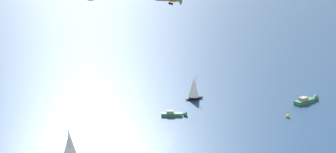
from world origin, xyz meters
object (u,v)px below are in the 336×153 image
at_px(motorboat_far_port, 175,114).
at_px(marker_buoy, 288,116).
at_px(sailboat_near_centre, 70,150).
at_px(sailboat_far_stbd, 194,88).
at_px(motorboat_offshore, 307,100).

distance_m(motorboat_far_port, marker_buoy, 31.86).
xyz_separation_m(sailboat_near_centre, marker_buoy, (-8.36, 65.42, -4.02)).
xyz_separation_m(sailboat_far_stbd, motorboat_offshore, (16.93, 30.14, -2.87)).
bearing_deg(motorboat_far_port, sailboat_far_stbd, 135.03).
bearing_deg(sailboat_far_stbd, motorboat_far_port, -44.97).
bearing_deg(motorboat_offshore, sailboat_far_stbd, -119.32).
distance_m(sailboat_near_centre, motorboat_offshore, 80.76).
distance_m(sailboat_far_stbd, marker_buoy, 31.07).
height_order(sailboat_far_stbd, marker_buoy, sailboat_far_stbd).
bearing_deg(motorboat_offshore, sailboat_near_centre, -77.55).
height_order(sailboat_far_stbd, motorboat_offshore, sailboat_far_stbd).
bearing_deg(sailboat_far_stbd, sailboat_near_centre, -54.80).
bearing_deg(motorboat_far_port, motorboat_offshore, 82.94).
bearing_deg(sailboat_near_centre, motorboat_far_port, 121.45).
height_order(motorboat_far_port, marker_buoy, marker_buoy).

